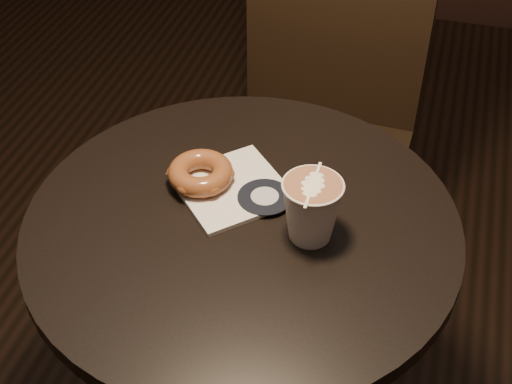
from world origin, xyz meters
TOP-DOWN VIEW (x-y plane):
  - cafe_table at (0.00, 0.00)m, footprint 0.70×0.70m
  - chair at (0.02, 0.59)m, footprint 0.44×0.44m
  - pastry_bag at (-0.04, 0.06)m, footprint 0.24×0.24m
  - doughnut at (-0.09, 0.06)m, footprint 0.11×0.11m
  - latte_cup at (0.11, -0.01)m, footprint 0.09×0.09m

SIDE VIEW (x-z plane):
  - cafe_table at x=0.00m, z-range 0.18..0.93m
  - chair at x=0.02m, z-range 0.06..1.14m
  - pastry_bag at x=-0.04m, z-range 0.75..0.76m
  - doughnut at x=-0.09m, z-range 0.76..0.79m
  - latte_cup at x=0.11m, z-range 0.75..0.85m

